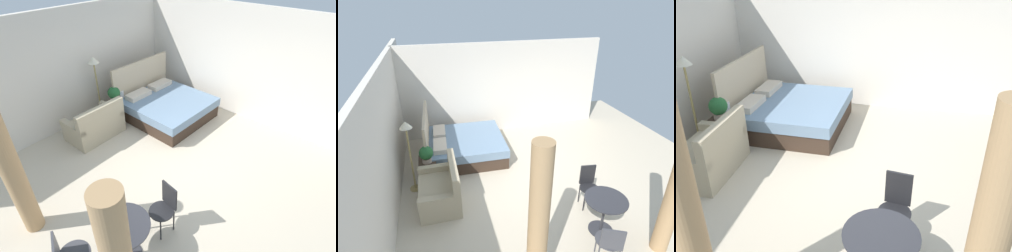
# 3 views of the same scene
# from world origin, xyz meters

# --- Properties ---
(ground_plane) EXTENTS (8.62, 9.26, 0.02)m
(ground_plane) POSITION_xyz_m (0.00, 0.00, -0.01)
(ground_plane) COLOR beige
(wall_right) EXTENTS (0.12, 6.26, 2.78)m
(wall_right) POSITION_xyz_m (2.81, 0.00, 1.39)
(wall_right) COLOR silver
(wall_right) RESTS_ON ground
(bed) EXTENTS (1.99, 2.06, 1.33)m
(bed) POSITION_xyz_m (1.43, 1.51, 0.31)
(bed) COLOR #38281E
(bed) RESTS_ON ground
(couch) EXTENTS (1.25, 0.81, 0.91)m
(couch) POSITION_xyz_m (-0.34, 2.19, 0.30)
(couch) COLOR tan
(couch) RESTS_ON ground
(nightstand) EXTENTS (0.54, 0.40, 0.50)m
(nightstand) POSITION_xyz_m (0.60, 2.44, 0.25)
(nightstand) COLOR #38281E
(nightstand) RESTS_ON ground
(potted_plant) EXTENTS (0.32, 0.32, 0.41)m
(potted_plant) POSITION_xyz_m (0.50, 2.44, 0.73)
(potted_plant) COLOR tan
(potted_plant) RESTS_ON nightstand
(vase) EXTENTS (0.14, 0.14, 0.22)m
(vase) POSITION_xyz_m (0.72, 2.43, 0.61)
(vase) COLOR silver
(vase) RESTS_ON nightstand
(floor_lamp) EXTENTS (0.26, 0.26, 1.67)m
(floor_lamp) POSITION_xyz_m (0.26, 2.75, 1.32)
(floor_lamp) COLOR #99844C
(floor_lamp) RESTS_ON ground
(balcony_table) EXTENTS (0.75, 0.75, 0.73)m
(balcony_table) POSITION_xyz_m (-1.94, -0.61, 0.51)
(balcony_table) COLOR #2D2D33
(balcony_table) RESTS_ON ground
(cafe_chair_near_window) EXTENTS (0.44, 0.44, 0.88)m
(cafe_chair_near_window) POSITION_xyz_m (-1.19, -0.72, 0.53)
(cafe_chair_near_window) COLOR black
(cafe_chair_near_window) RESTS_ON ground
(curtain_right) EXTENTS (0.29, 0.29, 2.43)m
(curtain_right) POSITION_xyz_m (-2.56, 0.94, 1.21)
(curtain_right) COLOR tan
(curtain_right) RESTS_ON ground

